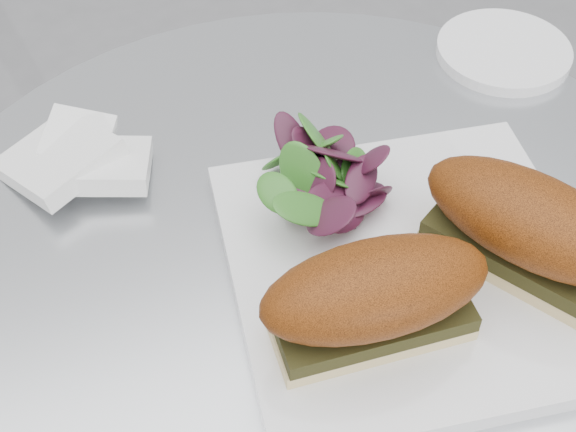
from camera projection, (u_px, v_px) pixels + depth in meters
name	position (u px, v px, depth m)	size (l,w,h in m)	color
table	(313.00, 412.00, 0.82)	(0.70, 0.70, 0.73)	silver
plate	(410.00, 269.00, 0.62)	(0.27, 0.27, 0.02)	white
sandwich_left	(375.00, 296.00, 0.54)	(0.17, 0.09, 0.08)	beige
sandwich_right	(529.00, 227.00, 0.59)	(0.15, 0.18, 0.08)	beige
salad	(322.00, 182.00, 0.64)	(0.11, 0.11, 0.05)	#3A7E29
napkin	(87.00, 169.00, 0.70)	(0.11, 0.11, 0.02)	white
saucer	(504.00, 51.00, 0.82)	(0.14, 0.14, 0.01)	white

